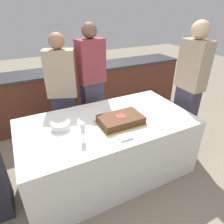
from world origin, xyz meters
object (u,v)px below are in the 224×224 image
at_px(plate_stack, 61,125).
at_px(person_seated_right, 189,88).
at_px(cake, 121,120).
at_px(wine_glass, 83,129).
at_px(person_cutting_cake, 92,86).
at_px(person_standing_back, 63,95).

xyz_separation_m(plate_stack, person_seated_right, (1.70, -0.09, 0.14)).
bearing_deg(cake, person_seated_right, 5.33).
height_order(cake, wine_glass, wine_glass).
distance_m(plate_stack, person_cutting_cake, 0.90).
bearing_deg(person_cutting_cake, plate_stack, 37.65).
bearing_deg(person_standing_back, person_seated_right, 176.00).
bearing_deg(person_seated_right, person_cutting_cake, -124.21).
xyz_separation_m(plate_stack, person_standing_back, (0.20, 0.65, 0.06)).
bearing_deg(plate_stack, person_standing_back, 72.71).
distance_m(cake, plate_stack, 0.64).
bearing_deg(cake, plate_stack, 163.17).
xyz_separation_m(plate_stack, wine_glass, (0.14, -0.30, 0.09)).
relative_size(wine_glass, person_cutting_cake, 0.11).
distance_m(cake, person_cutting_cake, 0.84).
bearing_deg(person_cutting_cake, person_seated_right, 136.93).
bearing_deg(wine_glass, person_cutting_cake, 63.57).
relative_size(person_seated_right, person_standing_back, 1.08).
xyz_separation_m(cake, wine_glass, (-0.47, -0.12, 0.08)).
relative_size(plate_stack, person_seated_right, 0.11).
bearing_deg(person_standing_back, person_cutting_cake, -157.82).
height_order(person_cutting_cake, person_standing_back, person_cutting_cake).
xyz_separation_m(cake, person_seated_right, (1.08, 0.10, 0.13)).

